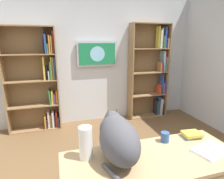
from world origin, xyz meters
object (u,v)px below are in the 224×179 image
Objects in this scene: open_binder at (210,150)px; desk_book_stack at (192,135)px; cat at (118,137)px; desk at (154,171)px; paper_towel_roll at (86,143)px; bookshelf_right at (38,81)px; wall_mounted_tv at (97,54)px; coffee_mug at (165,137)px; bookshelf_left at (152,72)px.

desk_book_stack is (-0.01, -0.25, 0.02)m from open_binder.
desk is at bearing 159.10° from cat.
cat is 0.85m from desk_book_stack.
desk_book_stack reaches higher than open_binder.
paper_towel_roll reaches higher than desk_book_stack.
bookshelf_right is 2.83m from desk_book_stack.
wall_mounted_tv is at bearing -98.82° from cat.
coffee_mug is (-0.12, 2.42, -0.64)m from wall_mounted_tv.
bookshelf_left is 10.76× the size of desk_book_stack.
paper_towel_roll is at bearing 2.54° from desk_book_stack.
coffee_mug is (-1.29, 2.34, -0.15)m from bookshelf_right.
wall_mounted_tv is 2.76m from desk.
open_binder reaches higher than desk.
wall_mounted_tv is at bearing -92.26° from desk.
cat is 2.33× the size of paper_towel_roll.
wall_mounted_tv reaches higher than coffee_mug.
cat reaches higher than open_binder.
wall_mounted_tv is 2.54m from desk_book_stack.
desk_book_stack is at bearing -179.91° from coffee_mug.
bookshelf_right is 5.17× the size of open_binder.
cat is 0.85m from open_binder.
open_binder is 1.36× the size of paper_towel_roll.
paper_towel_roll is 2.89× the size of coffee_mug.
coffee_mug is at bearing 0.09° from desk_book_stack.
desk is 0.54m from open_binder.
desk is 0.36m from coffee_mug.
coffee_mug is at bearing 64.65° from bookshelf_left.
cat is (-0.77, 2.45, -0.01)m from bookshelf_right.
bookshelf_left reaches higher than desk.
paper_towel_roll reaches higher than coffee_mug.
bookshelf_right reaches higher than wall_mounted_tv.
wall_mounted_tv is 2.50m from coffee_mug.
bookshelf_left is at bearing 180.00° from bookshelf_right.
coffee_mug is (-0.77, -0.05, -0.09)m from paper_towel_roll.
open_binder is (-0.53, 0.03, 0.12)m from desk.
bookshelf_left is 1.36× the size of desk.
bookshelf_right is at bearing 3.93° from wall_mounted_tv.
bookshelf_left is at bearing -123.50° from cat.
cat is (1.62, 2.45, -0.08)m from bookshelf_left.
desk_book_stack is at bearing -177.46° from paper_towel_roll.
bookshelf_right is 7.03× the size of paper_towel_roll.
wall_mounted_tv is 0.54× the size of desk.
bookshelf_left reaches higher than open_binder.
open_binder is (-0.43, 2.67, -0.67)m from wall_mounted_tv.
desk is 0.60m from desk_book_stack.
bookshelf_right is 3.02× the size of cat.
bookshelf_left reaches higher than bookshelf_right.
coffee_mug is (0.30, -0.25, 0.04)m from open_binder.
coffee_mug reaches higher than open_binder.
bookshelf_right reaches higher than paper_towel_roll.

